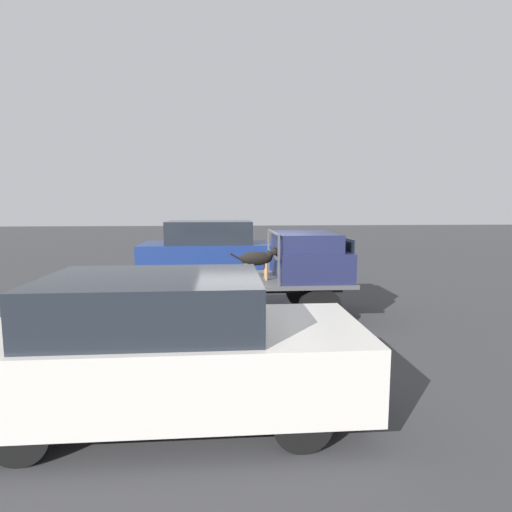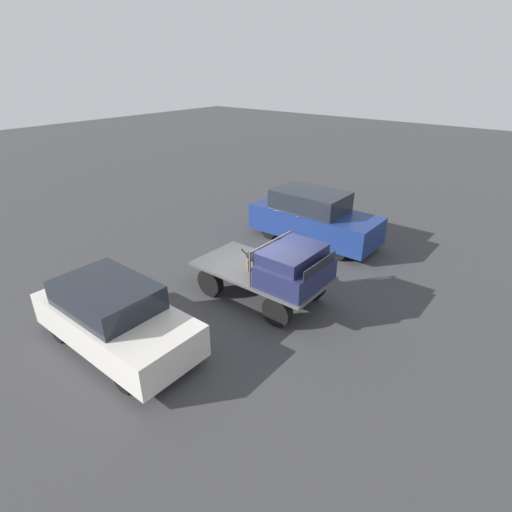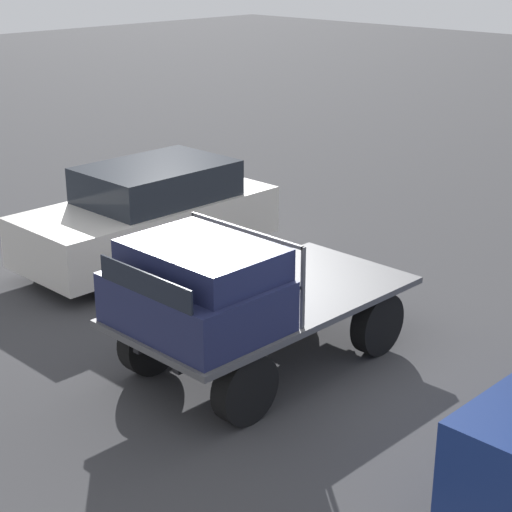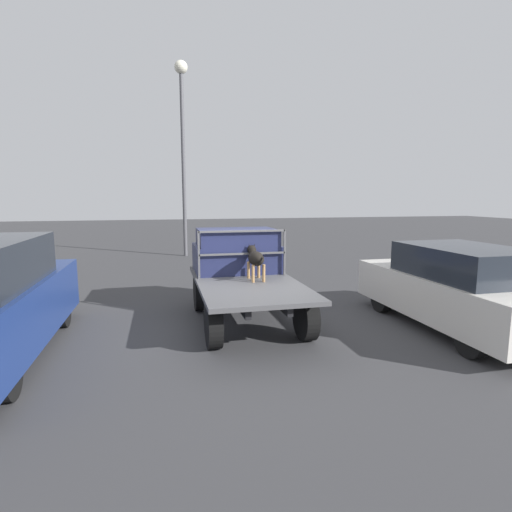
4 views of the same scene
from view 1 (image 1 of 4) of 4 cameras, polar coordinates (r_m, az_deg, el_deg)
ground_plane at (r=8.71m, az=-0.01°, el=-8.89°), size 80.00×80.00×0.00m
flatbed_truck at (r=8.55m, az=-0.01°, el=-4.82°), size 3.86×1.98×0.89m
truck_cab at (r=8.59m, az=7.49°, el=-0.02°), size 1.45×1.86×0.96m
truck_headboard at (r=8.45m, az=2.44°, el=1.22°), size 0.04×1.86×0.98m
dog at (r=8.25m, az=0.40°, el=-0.35°), size 1.06×0.29×0.70m
parked_sedan at (r=4.77m, az=-12.33°, el=-12.49°), size 4.32×1.84×1.64m
parked_pickup_far at (r=12.84m, az=-5.79°, el=0.61°), size 4.81×1.91×1.93m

